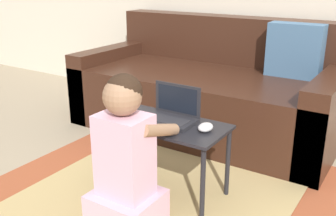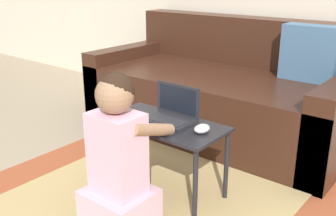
{
  "view_description": "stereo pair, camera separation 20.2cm",
  "coord_description": "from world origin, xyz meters",
  "px_view_note": "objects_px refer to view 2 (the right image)",
  "views": [
    {
      "loc": [
        1.05,
        -1.46,
        1.12
      ],
      "look_at": [
        0.02,
        0.14,
        0.46
      ],
      "focal_mm": 42.0,
      "sensor_mm": 36.0,
      "label": 1
    },
    {
      "loc": [
        1.22,
        -1.34,
        1.12
      ],
      "look_at": [
        0.02,
        0.14,
        0.46
      ],
      "focal_mm": 42.0,
      "sensor_mm": 36.0,
      "label": 2
    }
  ],
  "objects_px": {
    "couch": "(223,92)",
    "laptop": "(170,115)",
    "person_seated": "(119,158)",
    "laptop_desk": "(164,131)",
    "computer_mouse": "(202,129)"
  },
  "relations": [
    {
      "from": "person_seated",
      "to": "laptop_desk",
      "type": "bearing_deg",
      "value": 91.63
    },
    {
      "from": "couch",
      "to": "laptop",
      "type": "xyz_separation_m",
      "value": [
        0.25,
        -0.94,
        0.15
      ]
    },
    {
      "from": "couch",
      "to": "computer_mouse",
      "type": "xyz_separation_m",
      "value": [
        0.46,
        -0.96,
        0.13
      ]
    },
    {
      "from": "laptop_desk",
      "to": "computer_mouse",
      "type": "relative_size",
      "value": 6.97
    },
    {
      "from": "laptop_desk",
      "to": "laptop",
      "type": "xyz_separation_m",
      "value": [
        0.02,
        0.03,
        0.08
      ]
    },
    {
      "from": "laptop",
      "to": "person_seated",
      "type": "distance_m",
      "value": 0.38
    },
    {
      "from": "person_seated",
      "to": "couch",
      "type": "bearing_deg",
      "value": 100.56
    },
    {
      "from": "couch",
      "to": "computer_mouse",
      "type": "relative_size",
      "value": 20.53
    },
    {
      "from": "laptop_desk",
      "to": "laptop",
      "type": "distance_m",
      "value": 0.09
    },
    {
      "from": "laptop",
      "to": "person_seated",
      "type": "bearing_deg",
      "value": -90.94
    },
    {
      "from": "couch",
      "to": "person_seated",
      "type": "distance_m",
      "value": 1.32
    },
    {
      "from": "couch",
      "to": "laptop_desk",
      "type": "height_order",
      "value": "couch"
    },
    {
      "from": "couch",
      "to": "computer_mouse",
      "type": "bearing_deg",
      "value": -64.44
    },
    {
      "from": "couch",
      "to": "laptop",
      "type": "distance_m",
      "value": 0.98
    },
    {
      "from": "computer_mouse",
      "to": "person_seated",
      "type": "distance_m",
      "value": 0.42
    }
  ]
}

